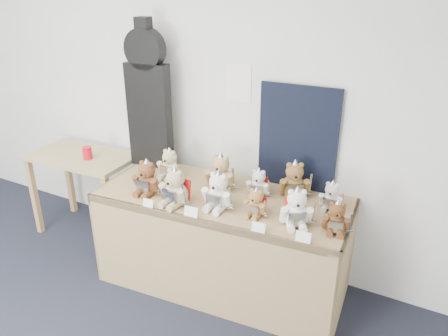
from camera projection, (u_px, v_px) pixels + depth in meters
The scene contains 21 objects.
room_shell at pixel (239, 84), 3.37m from camera, with size 6.00×6.00×6.00m.
display_table at pixel (219, 220), 3.28m from camera, with size 1.97×0.95×0.79m.
side_table at pixel (84, 168), 4.04m from camera, with size 0.99×0.59×0.81m.
guitar_case at pixel (148, 97), 3.58m from camera, with size 0.38×0.14×1.23m.
navy_board at pixel (298, 138), 3.25m from camera, with size 0.60×0.02×0.80m, color black.
red_cup at pixel (87, 153), 3.88m from camera, with size 0.08×0.08×0.11m, color red.
teddy_front_far_left at pixel (147, 179), 3.26m from camera, with size 0.24×0.20×0.30m.
teddy_front_left at pixel (175, 189), 3.10m from camera, with size 0.26×0.23×0.32m.
teddy_front_centre at pixel (218, 192), 3.05m from camera, with size 0.25×0.20×0.31m.
teddy_front_right at pixel (256, 204), 2.97m from camera, with size 0.18×0.15×0.23m.
teddy_front_far_right at pixel (296, 209), 2.84m from camera, with size 0.25×0.24×0.30m.
teddy_front_end at pixel (336, 218), 2.78m from camera, with size 0.20×0.18×0.24m.
teddy_back_left at pixel (170, 165), 3.53m from camera, with size 0.22×0.18×0.27m.
teddy_back_centre_left at pixel (220, 174), 3.33m from camera, with size 0.26×0.23×0.32m.
teddy_back_centre_right at pixel (258, 184), 3.25m from camera, with size 0.20×0.17×0.24m.
teddy_back_right at pixel (294, 181), 3.22m from camera, with size 0.26×0.25×0.31m.
teddy_back_end at pixel (331, 197), 3.05m from camera, with size 0.19×0.15×0.23m.
entry_card_a at pixel (148, 203), 3.10m from camera, with size 0.08×0.00×0.06m, color white.
entry_card_b at pixel (191, 212), 2.97m from camera, with size 0.10×0.00×0.07m, color white.
entry_card_c at pixel (259, 227), 2.80m from camera, with size 0.09×0.00×0.07m, color white.
entry_card_d at pixel (303, 237), 2.69m from camera, with size 0.10×0.00×0.07m, color white.
Camera 1 is at (2.35, -0.50, 2.30)m, focal length 35.00 mm.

